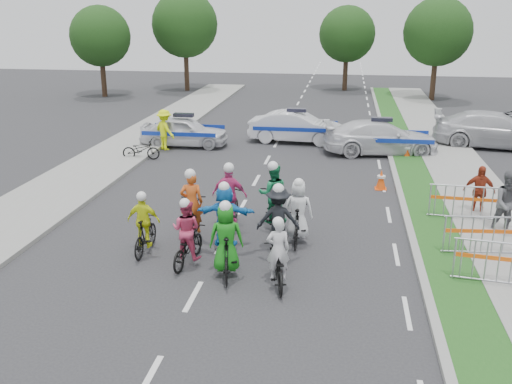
% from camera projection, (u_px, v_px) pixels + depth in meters
% --- Properties ---
extents(ground, '(90.00, 90.00, 0.00)m').
position_uv_depth(ground, '(193.00, 296.00, 12.58)').
color(ground, '#28282B').
rests_on(ground, ground).
extents(curb_right, '(0.20, 60.00, 0.12)m').
position_uv_depth(curb_right, '(409.00, 226.00, 16.51)').
color(curb_right, gray).
rests_on(curb_right, ground).
extents(grass_strip, '(1.20, 60.00, 0.11)m').
position_uv_depth(grass_strip, '(434.00, 227.00, 16.41)').
color(grass_strip, '#194A17').
rests_on(grass_strip, ground).
extents(sidewalk_right, '(2.40, 60.00, 0.13)m').
position_uv_depth(sidewalk_right, '(499.00, 230.00, 16.14)').
color(sidewalk_right, gray).
rests_on(sidewalk_right, ground).
extents(sidewalk_left, '(3.00, 60.00, 0.13)m').
position_uv_depth(sidewalk_left, '(36.00, 205.00, 18.22)').
color(sidewalk_left, gray).
rests_on(sidewalk_left, ground).
extents(rider_0, '(0.91, 1.75, 1.70)m').
position_uv_depth(rider_0, '(278.00, 263.00, 12.92)').
color(rider_0, black).
rests_on(rider_0, ground).
extents(rider_1, '(0.88, 1.88, 1.91)m').
position_uv_depth(rider_1, '(227.00, 247.00, 13.33)').
color(rider_1, black).
rests_on(rider_1, ground).
extents(rider_2, '(0.82, 1.77, 1.74)m').
position_uv_depth(rider_2, '(187.00, 239.00, 13.99)').
color(rider_2, black).
rests_on(rider_2, ground).
extents(rider_3, '(0.85, 1.62, 1.70)m').
position_uv_depth(rider_3, '(145.00, 229.00, 14.63)').
color(rider_3, black).
rests_on(rider_3, ground).
extents(rider_4, '(1.16, 1.99, 1.96)m').
position_uv_depth(rider_4, '(278.00, 228.00, 14.43)').
color(rider_4, black).
rests_on(rider_4, ground).
extents(rider_5, '(1.54, 1.83, 1.91)m').
position_uv_depth(rider_5, '(225.00, 222.00, 14.74)').
color(rider_5, black).
rests_on(rider_5, ground).
extents(rider_6, '(1.04, 2.05, 2.00)m').
position_uv_depth(rider_6, '(192.00, 215.00, 15.63)').
color(rider_6, black).
rests_on(rider_6, ground).
extents(rider_7, '(0.78, 1.76, 1.84)m').
position_uv_depth(rider_7, '(298.00, 218.00, 15.27)').
color(rider_7, black).
rests_on(rider_7, ground).
extents(rider_8, '(1.06, 2.06, 2.00)m').
position_uv_depth(rider_8, '(273.00, 203.00, 16.33)').
color(rider_8, black).
rests_on(rider_8, ground).
extents(rider_9, '(1.02, 1.92, 2.00)m').
position_uv_depth(rider_9, '(230.00, 204.00, 16.20)').
color(rider_9, black).
rests_on(rider_9, ground).
extents(police_car_0, '(4.02, 1.71, 1.35)m').
position_uv_depth(police_car_0, '(184.00, 131.00, 26.11)').
color(police_car_0, silver).
rests_on(police_car_0, ground).
extents(police_car_1, '(4.51, 1.90, 1.45)m').
position_uv_depth(police_car_1, '(296.00, 127.00, 26.82)').
color(police_car_1, silver).
rests_on(police_car_1, ground).
extents(police_car_2, '(5.20, 2.80, 1.43)m').
position_uv_depth(police_car_2, '(381.00, 137.00, 24.73)').
color(police_car_2, silver).
rests_on(police_car_2, ground).
extents(civilian_sedan, '(5.73, 2.93, 1.59)m').
position_uv_depth(civilian_sedan, '(495.00, 130.00, 25.84)').
color(civilian_sedan, silver).
rests_on(civilian_sedan, ground).
extents(spectator_1, '(0.93, 0.74, 1.84)m').
position_uv_depth(spectator_1, '(509.00, 204.00, 15.72)').
color(spectator_1, '#525357').
rests_on(spectator_1, ground).
extents(spectator_2, '(0.97, 0.50, 1.58)m').
position_uv_depth(spectator_2, '(479.00, 191.00, 17.25)').
color(spectator_2, '#9A331C').
rests_on(spectator_2, ground).
extents(marshal_hiviz, '(1.34, 1.23, 1.81)m').
position_uv_depth(marshal_hiviz, '(165.00, 130.00, 25.34)').
color(marshal_hiviz, '#E4FF0D').
rests_on(marshal_hiviz, ground).
extents(barrier_0, '(2.05, 0.75, 1.12)m').
position_uv_depth(barrier_0, '(498.00, 265.00, 12.82)').
color(barrier_0, '#A5A8AD').
rests_on(barrier_0, ground).
extents(barrier_1, '(2.04, 0.68, 1.12)m').
position_uv_depth(barrier_1, '(482.00, 237.00, 14.39)').
color(barrier_1, '#A5A8AD').
rests_on(barrier_1, ground).
extents(barrier_2, '(2.02, 0.61, 1.12)m').
position_uv_depth(barrier_2, '(463.00, 204.00, 16.83)').
color(barrier_2, '#A5A8AD').
rests_on(barrier_2, ground).
extents(cone_0, '(0.40, 0.40, 0.70)m').
position_uv_depth(cone_0, '(381.00, 180.00, 19.94)').
color(cone_0, '#F24C0C').
rests_on(cone_0, ground).
extents(cone_1, '(0.40, 0.40, 0.70)m').
position_uv_depth(cone_1, '(407.00, 150.00, 24.08)').
color(cone_1, '#F24C0C').
rests_on(cone_1, ground).
extents(parked_bike, '(1.61, 0.71, 0.82)m').
position_uv_depth(parked_bike, '(141.00, 150.00, 23.85)').
color(parked_bike, black).
rests_on(parked_bike, ground).
extents(tree_0, '(4.20, 4.20, 6.30)m').
position_uv_depth(tree_0, '(100.00, 36.00, 39.67)').
color(tree_0, '#382619').
rests_on(tree_0, ground).
extents(tree_1, '(4.55, 4.55, 6.82)m').
position_uv_depth(tree_1, '(438.00, 32.00, 38.05)').
color(tree_1, '#382619').
rests_on(tree_1, ground).
extents(tree_3, '(4.90, 4.90, 7.35)m').
position_uv_depth(tree_3, '(185.00, 25.00, 42.48)').
color(tree_3, '#382619').
rests_on(tree_3, ground).
extents(tree_4, '(4.20, 4.20, 6.30)m').
position_uv_depth(tree_4, '(347.00, 34.00, 42.80)').
color(tree_4, '#382619').
rests_on(tree_4, ground).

